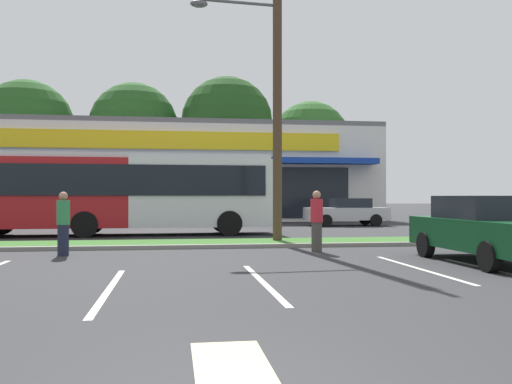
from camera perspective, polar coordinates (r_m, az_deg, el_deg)
name	(u,v)px	position (r m, az deg, el deg)	size (l,w,h in m)	color
grass_median	(189,243)	(18.16, -6.83, -5.18)	(56.00, 2.20, 0.12)	#386B28
curb_lip	(190,247)	(16.94, -6.72, -5.51)	(56.00, 0.24, 0.12)	gray
parking_stripe_1	(109,289)	(9.84, -14.61, -9.47)	(0.12, 4.80, 0.01)	silver
parking_stripe_2	(263,282)	(10.32, 0.69, -9.07)	(0.12, 4.80, 0.01)	silver
parking_stripe_3	(419,268)	(12.72, 16.11, -7.42)	(0.12, 4.80, 0.01)	silver
parking_stripe_4	(502,272)	(12.73, 23.59, -7.39)	(0.12, 4.80, 0.01)	silver
lot_arrow	(231,364)	(5.43, -2.49, -16.95)	(0.70, 1.60, 0.01)	beige
storefront_building	(140,174)	(40.80, -11.61, 1.79)	(31.37, 14.56, 6.33)	silver
tree_left	(26,127)	(50.42, -22.16, 6.12)	(7.69, 7.69, 11.18)	#473323
tree_mid_left	(134,127)	(48.84, -12.25, 6.42)	(7.40, 7.40, 11.13)	#473323
tree_mid	(227,122)	(47.58, -2.95, 7.02)	(7.61, 7.61, 11.58)	#473323
tree_mid_right	(311,141)	(49.06, 5.53, 5.19)	(6.72, 6.72, 9.77)	#473323
utility_pole	(273,67)	(19.00, 1.77, 12.46)	(3.05, 2.40, 10.90)	#4C3826
city_bus	(114,191)	(23.30, -14.16, 0.07)	(13.05, 2.92, 3.25)	#AD191E
car_0	(347,212)	(30.49, 9.18, -1.97)	(4.33, 1.87, 1.47)	#B7B7BC
car_1	(489,229)	(14.25, 22.42, -3.45)	(2.00, 4.74, 1.57)	#0C3F1E
pedestrian_near_bench	(63,224)	(15.64, -18.88, -3.03)	(0.34, 0.34, 1.68)	#1E2338
pedestrian_mid	(317,221)	(15.90, 6.15, -2.94)	(0.35, 0.35, 1.72)	#47423D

